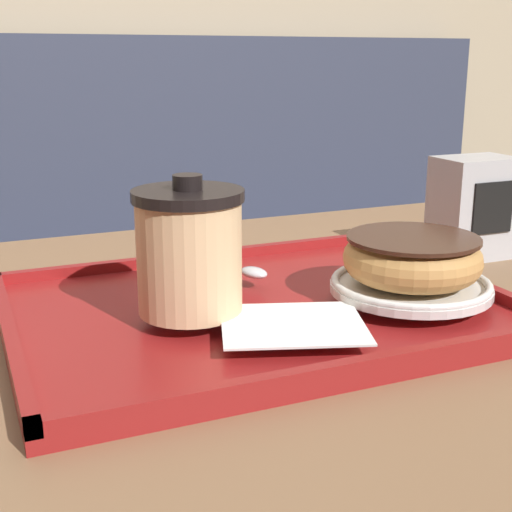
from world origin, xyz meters
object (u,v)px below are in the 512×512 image
(coffee_cup_front, at_px, (189,251))
(napkin_dispenser, at_px, (474,208))
(donut_chocolate_glazed, at_px, (412,257))
(spoon, at_px, (238,268))

(coffee_cup_front, xyz_separation_m, napkin_dispenser, (0.42, 0.12, -0.02))
(donut_chocolate_glazed, height_order, napkin_dispenser, napkin_dispenser)
(napkin_dispenser, bearing_deg, spoon, -176.36)
(spoon, relative_size, napkin_dispenser, 1.22)
(spoon, bearing_deg, donut_chocolate_glazed, 26.59)
(coffee_cup_front, height_order, donut_chocolate_glazed, coffee_cup_front)
(coffee_cup_front, bearing_deg, spoon, 48.51)
(spoon, bearing_deg, coffee_cup_front, -60.75)
(napkin_dispenser, bearing_deg, donut_chocolate_glazed, -142.86)
(donut_chocolate_glazed, distance_m, napkin_dispenser, 0.25)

